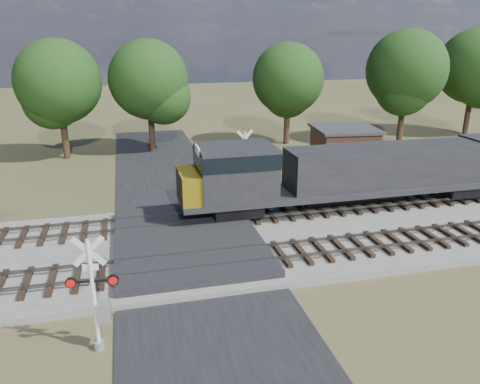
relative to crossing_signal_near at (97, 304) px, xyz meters
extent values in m
plane|color=#404324|center=(3.89, 6.59, -1.73)|extent=(160.00, 160.00, 0.00)
cube|color=gray|center=(13.89, 7.09, -1.58)|extent=(140.00, 10.00, 0.30)
cube|color=black|center=(3.89, 6.59, -1.69)|extent=(7.00, 60.00, 0.08)
cube|color=#262628|center=(3.89, 7.09, -1.41)|extent=(7.00, 9.00, 0.62)
cube|color=black|center=(5.89, 4.59, -1.34)|extent=(44.00, 2.60, 0.18)
cube|color=#565249|center=(13.89, 3.88, -1.17)|extent=(140.00, 0.08, 0.15)
cube|color=#565249|center=(13.89, 5.31, -1.17)|extent=(140.00, 0.08, 0.15)
cube|color=black|center=(5.89, 9.59, -1.34)|extent=(44.00, 2.60, 0.18)
cube|color=#565249|center=(13.89, 8.88, -1.17)|extent=(140.00, 0.08, 0.15)
cube|color=#565249|center=(13.89, 10.31, -1.17)|extent=(140.00, 0.08, 0.15)
cylinder|color=silver|center=(-0.08, 0.01, 0.29)|extent=(0.14, 0.14, 4.03)
cylinder|color=gray|center=(-0.08, 0.01, -1.58)|extent=(0.36, 0.36, 0.30)
cube|color=silver|center=(-0.08, 0.01, 1.90)|extent=(1.05, 0.16, 1.06)
cube|color=silver|center=(-0.08, 0.01, 1.90)|extent=(1.05, 0.16, 1.06)
cube|color=silver|center=(-0.08, 0.01, 1.35)|extent=(0.50, 0.09, 0.22)
cube|color=black|center=(-0.08, 0.01, 0.84)|extent=(1.61, 0.24, 0.06)
cylinder|color=red|center=(-0.74, 0.08, 0.84)|extent=(0.37, 0.14, 0.36)
cylinder|color=red|center=(0.57, -0.06, 0.84)|extent=(0.37, 0.14, 0.36)
cube|color=gray|center=(0.17, -0.02, -0.32)|extent=(0.48, 0.35, 0.66)
cylinder|color=silver|center=(8.61, 14.14, 0.38)|extent=(0.15, 0.15, 4.21)
cylinder|color=gray|center=(8.61, 14.14, -1.57)|extent=(0.38, 0.38, 0.32)
cube|color=silver|center=(8.61, 14.14, 2.06)|extent=(1.10, 0.11, 1.10)
cube|color=silver|center=(8.61, 14.14, 2.06)|extent=(1.10, 0.11, 1.10)
cube|color=silver|center=(8.61, 14.14, 1.48)|extent=(0.53, 0.06, 0.23)
cube|color=black|center=(8.61, 14.14, 0.96)|extent=(1.69, 0.16, 0.06)
cylinder|color=red|center=(9.30, 14.18, 0.96)|extent=(0.38, 0.13, 0.38)
cylinder|color=red|center=(7.93, 14.10, 0.96)|extent=(0.38, 0.13, 0.38)
cube|color=gray|center=(8.35, 14.13, -0.26)|extent=(0.49, 0.34, 0.68)
cube|color=#4E3121|center=(17.83, 18.79, -0.24)|extent=(4.71, 4.71, 2.99)
cube|color=#323234|center=(17.83, 18.79, 1.36)|extent=(5.18, 5.18, 0.21)
cylinder|color=black|center=(-3.65, 27.09, 0.72)|extent=(0.56, 0.56, 4.90)
sphere|color=black|center=(-3.65, 27.09, 4.64)|extent=(6.86, 6.86, 6.86)
cylinder|color=black|center=(3.60, 27.75, 0.70)|extent=(0.56, 0.56, 4.86)
sphere|color=black|center=(3.60, 27.75, 4.59)|extent=(6.80, 6.80, 6.80)
cylinder|color=black|center=(16.27, 27.82, 0.62)|extent=(0.56, 0.56, 4.70)
sphere|color=black|center=(16.27, 27.82, 4.38)|extent=(6.58, 6.58, 6.58)
cylinder|color=black|center=(27.03, 25.57, 0.91)|extent=(0.56, 0.56, 5.29)
sphere|color=black|center=(27.03, 25.57, 5.14)|extent=(7.40, 7.40, 7.40)
cylinder|color=black|center=(36.06, 27.56, 0.93)|extent=(0.56, 0.56, 5.33)
sphere|color=black|center=(36.06, 27.56, 5.19)|extent=(7.46, 7.46, 7.46)
camera|label=1|loc=(1.32, -13.94, 8.35)|focal=35.00mm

